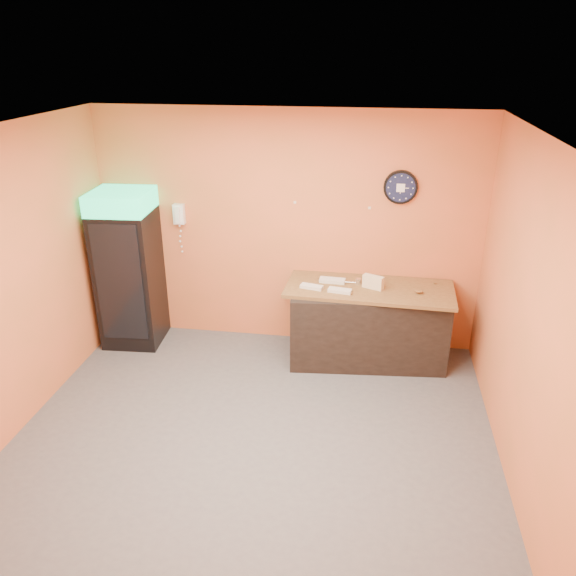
# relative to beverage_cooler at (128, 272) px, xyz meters

# --- Properties ---
(floor) EXTENTS (4.50, 4.50, 0.00)m
(floor) POSITION_rel_beverage_cooler_xyz_m (1.85, -1.61, -0.92)
(floor) COLOR #47474C
(floor) RESTS_ON ground
(back_wall) EXTENTS (4.50, 0.02, 2.80)m
(back_wall) POSITION_rel_beverage_cooler_xyz_m (1.85, 0.39, 0.48)
(back_wall) COLOR #E36940
(back_wall) RESTS_ON floor
(left_wall) EXTENTS (0.02, 4.00, 2.80)m
(left_wall) POSITION_rel_beverage_cooler_xyz_m (-0.40, -1.61, 0.48)
(left_wall) COLOR #E36940
(left_wall) RESTS_ON floor
(right_wall) EXTENTS (0.02, 4.00, 2.80)m
(right_wall) POSITION_rel_beverage_cooler_xyz_m (4.10, -1.61, 0.48)
(right_wall) COLOR #E36940
(right_wall) RESTS_ON floor
(ceiling) EXTENTS (4.50, 4.00, 0.02)m
(ceiling) POSITION_rel_beverage_cooler_xyz_m (1.85, -1.61, 1.88)
(ceiling) COLOR white
(ceiling) RESTS_ON back_wall
(beverage_cooler) EXTENTS (0.70, 0.71, 1.89)m
(beverage_cooler) POSITION_rel_beverage_cooler_xyz_m (0.00, 0.00, 0.00)
(beverage_cooler) COLOR black
(beverage_cooler) RESTS_ON floor
(prep_counter) EXTENTS (1.81, 0.93, 0.87)m
(prep_counter) POSITION_rel_beverage_cooler_xyz_m (2.86, 0.00, -0.49)
(prep_counter) COLOR black
(prep_counter) RESTS_ON floor
(wall_clock) EXTENTS (0.37, 0.06, 0.37)m
(wall_clock) POSITION_rel_beverage_cooler_xyz_m (3.13, 0.36, 1.05)
(wall_clock) COLOR black
(wall_clock) RESTS_ON back_wall
(wall_phone) EXTENTS (0.13, 0.11, 0.24)m
(wall_phone) POSITION_rel_beverage_cooler_xyz_m (0.57, 0.34, 0.64)
(wall_phone) COLOR white
(wall_phone) RESTS_ON back_wall
(butcher_paper) EXTENTS (1.90, 0.87, 0.04)m
(butcher_paper) POSITION_rel_beverage_cooler_xyz_m (2.86, 0.00, -0.03)
(butcher_paper) COLOR brown
(butcher_paper) RESTS_ON prep_counter
(sub_roll_stack) EXTENTS (0.25, 0.17, 0.15)m
(sub_roll_stack) POSITION_rel_beverage_cooler_xyz_m (2.89, -0.02, 0.06)
(sub_roll_stack) COLOR beige
(sub_roll_stack) RESTS_ON butcher_paper
(wrapped_sandwich_left) EXTENTS (0.27, 0.15, 0.04)m
(wrapped_sandwich_left) POSITION_rel_beverage_cooler_xyz_m (2.22, -0.12, 0.01)
(wrapped_sandwich_left) COLOR silver
(wrapped_sandwich_left) RESTS_ON butcher_paper
(wrapped_sandwich_mid) EXTENTS (0.27, 0.14, 0.04)m
(wrapped_sandwich_mid) POSITION_rel_beverage_cooler_xyz_m (2.53, -0.18, 0.01)
(wrapped_sandwich_mid) COLOR silver
(wrapped_sandwich_mid) RESTS_ON butcher_paper
(wrapped_sandwich_right) EXTENTS (0.30, 0.13, 0.04)m
(wrapped_sandwich_right) POSITION_rel_beverage_cooler_xyz_m (2.43, 0.09, 0.01)
(wrapped_sandwich_right) COLOR silver
(wrapped_sandwich_right) RESTS_ON butcher_paper
(kitchen_tool) EXTENTS (0.06, 0.06, 0.06)m
(kitchen_tool) POSITION_rel_beverage_cooler_xyz_m (2.73, 0.09, 0.02)
(kitchen_tool) COLOR silver
(kitchen_tool) RESTS_ON butcher_paper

